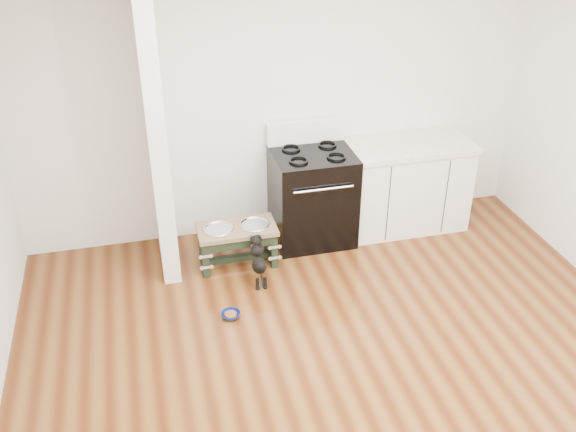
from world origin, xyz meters
name	(u,v)px	position (x,y,z in m)	size (l,w,h in m)	color
ground	(360,396)	(0.00, 0.00, 0.00)	(5.00, 5.00, 0.00)	#48200C
room_shell	(376,198)	(0.00, 0.00, 1.62)	(5.00, 5.00, 5.00)	silver
partition_wall	(155,127)	(-1.18, 2.10, 1.35)	(0.15, 0.80, 2.70)	silver
oven_range	(312,195)	(0.25, 2.16, 0.48)	(0.76, 0.69, 1.14)	black
cabinet_run	(405,185)	(1.23, 2.18, 0.45)	(1.24, 0.64, 0.91)	white
dog_feeder	(237,238)	(-0.55, 1.87, 0.28)	(0.72, 0.39, 0.41)	black
puppy	(258,259)	(-0.42, 1.54, 0.24)	(0.13, 0.37, 0.44)	black
floor_bowl	(231,315)	(-0.75, 1.10, 0.03)	(0.17, 0.17, 0.05)	navy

